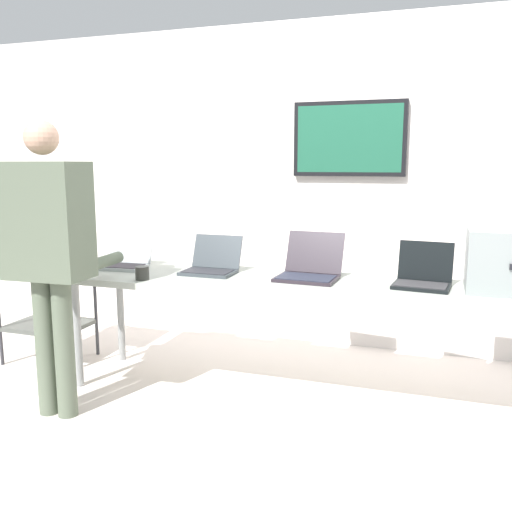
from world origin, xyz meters
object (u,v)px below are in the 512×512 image
laptop_station_2 (310,268)px  coffee_mug (142,273)px  laptop_station_3 (423,276)px  storage_cart (47,294)px  person (49,242)px  workbench (292,289)px  equipment_box (510,261)px  laptop_station_0 (125,259)px  laptop_station_1 (212,264)px

laptop_station_2 → coffee_mug: size_ratio=4.69×
laptop_station_3 → storage_cart: (-2.57, -0.02, -0.30)m
coffee_mug → storage_cart: bearing=161.0°
person → coffee_mug: 0.56m
workbench → storage_cart: storage_cart is taller
equipment_box → laptop_station_0: (-2.35, -0.04, -0.11)m
laptop_station_0 → storage_cart: laptop_station_0 is taller
equipment_box → storage_cart: size_ratio=0.59×
laptop_station_3 → workbench: bearing=-171.7°
equipment_box → laptop_station_0: size_ratio=1.32×
storage_cart → workbench: bearing=-2.7°
laptop_station_0 → coffee_mug: laptop_station_0 is taller
storage_cart → person: bearing=-48.3°
laptop_station_1 → laptop_station_2: laptop_station_2 is taller
person → coffee_mug: person is taller
equipment_box → coffee_mug: 2.07m
laptop_station_0 → laptop_station_1: bearing=0.7°
equipment_box → storage_cart: equipment_box is taller
laptop_station_3 → storage_cart: laptop_station_3 is taller
laptop_station_2 → coffee_mug: laptop_station_2 is taller
laptop_station_1 → laptop_station_3: bearing=1.0°
laptop_station_3 → laptop_station_0: bearing=-179.1°
workbench → laptop_station_2: bearing=56.5°
laptop_station_1 → laptop_station_2: (0.63, 0.03, 0.01)m
coffee_mug → storage_cart: size_ratio=0.11×
laptop_station_2 → laptop_station_1: bearing=-176.9°
workbench → laptop_station_3: bearing=8.3°
equipment_box → laptop_station_3: size_ratio=1.32×
person → storage_cart: person is taller
equipment_box → person: (-2.38, -0.73, 0.09)m
storage_cart → laptop_station_0: bearing=-1.1°
laptop_station_1 → laptop_station_3: 1.29m
laptop_station_0 → person: 0.73m
laptop_station_0 → laptop_station_2: bearing=1.9°
person → coffee_mug: bearing=46.6°
workbench → equipment_box: 1.20m
storage_cart → equipment_box: bearing=0.5°
workbench → laptop_station_1: laptop_station_1 is taller
laptop_station_0 → person: person is taller
equipment_box → storage_cart: 3.04m
equipment_box → coffee_mug: bearing=-169.9°
laptop_station_0 → coffee_mug: size_ratio=4.05×
laptop_station_1 → storage_cart: bearing=179.8°
coffee_mug → storage_cart: coffee_mug is taller
laptop_station_0 → storage_cart: (-0.66, 0.01, -0.30)m
laptop_station_0 → laptop_station_1: 0.63m
workbench → storage_cart: 1.85m
laptop_station_1 → storage_cart: laptop_station_1 is taller
laptop_station_3 → coffee_mug: (-1.59, -0.36, -0.02)m
coffee_mug → laptop_station_2: bearing=21.4°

